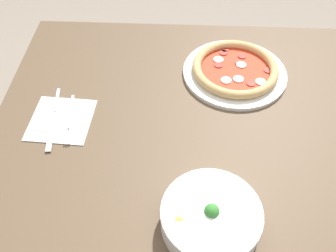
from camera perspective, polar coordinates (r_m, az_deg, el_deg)
The scene contains 7 objects.
ground_plane at distance 1.62m, azimuth 3.82°, elevation -17.00°, with size 8.00×8.00×0.00m, color gray.
dining_table at distance 1.08m, azimuth 5.49°, elevation -3.45°, with size 1.15×0.92×0.72m.
pizza at distance 1.14m, azimuth 10.17°, elevation 8.40°, with size 0.31×0.31×0.04m.
bowl at distance 0.81m, azimuth 6.36°, elevation -13.55°, with size 0.21×0.21×0.08m.
napkin at distance 1.05m, azimuth -15.92°, elevation 1.00°, with size 0.17×0.17×0.00m.
fork at distance 1.04m, azimuth -14.68°, elevation 1.18°, with size 0.03×0.18×0.00m.
knife at distance 1.06m, azimuth -16.94°, elevation 1.55°, with size 0.04×0.23×0.01m.
Camera 1 is at (0.07, 0.66, 1.47)m, focal length 40.00 mm.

